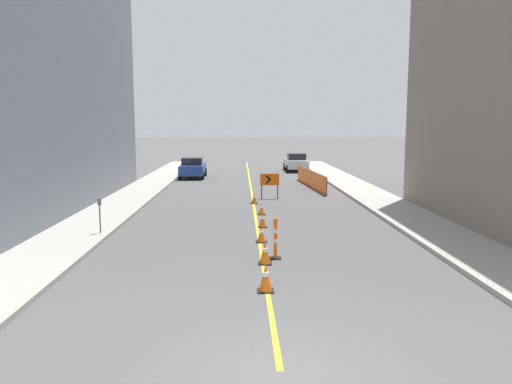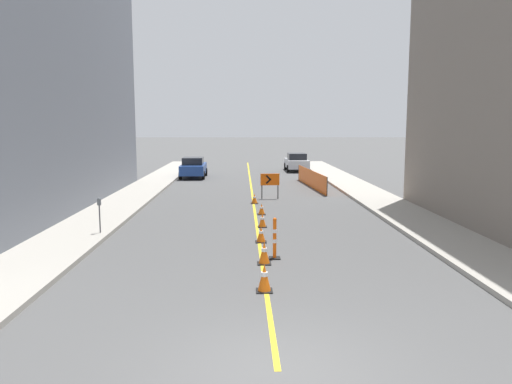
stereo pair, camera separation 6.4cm
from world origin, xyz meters
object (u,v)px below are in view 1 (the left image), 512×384
traffic_cone_third (261,234)px  parked_car_curb_mid (296,162)px  traffic_cone_nearest (266,278)px  parking_meter_near_curb (100,208)px  parked_car_curb_near (193,167)px  traffic_cone_second (265,253)px  delineator_post_front (275,241)px  traffic_cone_farthest (254,199)px  traffic_cone_fourth (263,220)px  traffic_cone_fifth (262,209)px  arrow_barricade_primary (270,181)px

traffic_cone_third → parked_car_curb_mid: (4.15, 26.70, 0.52)m
traffic_cone_nearest → parking_meter_near_curb: bearing=132.8°
parked_car_curb_near → parked_car_curb_mid: size_ratio=1.00×
traffic_cone_second → traffic_cone_third: 2.74m
parked_car_curb_near → parked_car_curb_mid: same height
delineator_post_front → traffic_cone_farthest: bearing=91.9°
traffic_cone_second → parked_car_curb_near: parked_car_curb_near is taller
traffic_cone_fourth → parked_car_curb_near: bearing=103.7°
traffic_cone_second → delineator_post_front: size_ratio=0.53×
traffic_cone_fifth → delineator_post_front: (0.11, -7.56, 0.31)m
traffic_cone_second → traffic_cone_third: (0.01, 2.74, -0.05)m
traffic_cone_third → arrow_barricade_primary: size_ratio=0.41×
traffic_cone_fifth → parking_meter_near_curb: (-6.12, -4.35, 0.82)m
traffic_cone_nearest → arrow_barricade_primary: size_ratio=0.49×
traffic_cone_second → traffic_cone_farthest: (-0.01, 11.34, -0.07)m
traffic_cone_fifth → parked_car_curb_mid: (3.92, 21.30, 0.55)m
traffic_cone_second → parking_meter_near_curb: bearing=147.2°
traffic_cone_fourth → arrow_barricade_primary: arrow_barricade_primary is taller
traffic_cone_second → traffic_cone_fourth: bearing=88.3°
parked_car_curb_near → traffic_cone_nearest: bearing=-81.5°
traffic_cone_fifth → parked_car_curb_near: parked_car_curb_near is taller
parking_meter_near_curb → traffic_cone_fifth: bearing=35.4°
traffic_cone_second → arrow_barricade_primary: (0.89, 12.95, 0.68)m
traffic_cone_nearest → traffic_cone_fifth: size_ratio=1.34×
traffic_cone_fourth → traffic_cone_farthest: 6.01m
traffic_cone_third → parking_meter_near_curb: size_ratio=0.44×
traffic_cone_second → parked_car_curb_mid: (4.16, 29.44, 0.46)m
traffic_cone_nearest → traffic_cone_fourth: size_ratio=1.23×
traffic_cone_third → traffic_cone_nearest: bearing=-91.3°
traffic_cone_fifth → arrow_barricade_primary: (0.65, 4.81, 0.76)m
delineator_post_front → parking_meter_near_curb: parking_meter_near_curb is taller
traffic_cone_second → parking_meter_near_curb: size_ratio=0.52×
traffic_cone_fourth → traffic_cone_farthest: size_ratio=1.07×
arrow_barricade_primary → traffic_cone_third: bearing=-98.8°
delineator_post_front → parking_meter_near_curb: (-6.23, 3.20, 0.51)m
traffic_cone_nearest → parked_car_curb_near: size_ratio=0.16×
parked_car_curb_mid → parked_car_curb_near: bearing=-148.9°
traffic_cone_nearest → traffic_cone_second: (0.10, 2.45, -0.01)m
traffic_cone_second → parked_car_curb_mid: bearing=82.0°
traffic_cone_nearest → parking_meter_near_curb: parking_meter_near_curb is taller
traffic_cone_second → arrow_barricade_primary: arrow_barricade_primary is taller
traffic_cone_farthest → parked_car_curb_near: size_ratio=0.12×
traffic_cone_nearest → traffic_cone_second: 2.45m
traffic_cone_third → traffic_cone_farthest: (-0.02, 8.60, -0.02)m
traffic_cone_nearest → traffic_cone_fifth: bearing=88.1°
traffic_cone_nearest → parked_car_curb_mid: 32.18m
arrow_barricade_primary → parked_car_curb_mid: 16.81m
traffic_cone_third → parking_meter_near_curb: bearing=169.9°
traffic_cone_fourth → arrow_barricade_primary: size_ratio=0.40×
parked_car_curb_near → traffic_cone_third: bearing=-79.0°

